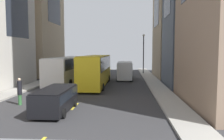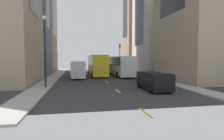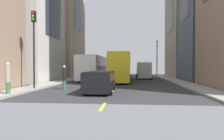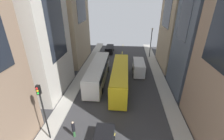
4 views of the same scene
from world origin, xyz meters
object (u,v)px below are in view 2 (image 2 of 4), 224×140
streetcar_yellow (97,63)px  traffic_light_near_corner (120,52)px  car_black_1 (96,67)px  pedestrian_crossing_mid (117,65)px  city_bus_white (120,64)px  car_black_0 (154,80)px  pedestrian_waiting_curb (110,67)px  delivery_van_white (78,68)px

streetcar_yellow → traffic_light_near_corner: (-6.83, -11.03, 2.47)m
car_black_1 → pedestrian_crossing_mid: size_ratio=2.27×
city_bus_white → car_black_0: (0.31, 15.69, -1.02)m
car_black_1 → pedestrian_crossing_mid: bearing=-157.7°
car_black_0 → car_black_1: bearing=-85.1°
car_black_0 → pedestrian_waiting_curb: 27.80m
streetcar_yellow → pedestrian_crossing_mid: streetcar_yellow is taller
pedestrian_crossing_mid → pedestrian_waiting_curb: pedestrian_crossing_mid is taller
streetcar_yellow → car_black_0: streetcar_yellow is taller
streetcar_yellow → delivery_van_white: size_ratio=2.38×
car_black_0 → traffic_light_near_corner: bearing=-96.5°
delivery_van_white → traffic_light_near_corner: 19.46m
delivery_van_white → pedestrian_waiting_curb: size_ratio=2.53×
traffic_light_near_corner → pedestrian_waiting_curb: bearing=13.1°
pedestrian_crossing_mid → pedestrian_waiting_curb: bearing=-83.2°
delivery_van_white → car_black_1: (-4.45, -17.40, -0.56)m
delivery_van_white → pedestrian_crossing_mid: 22.33m
pedestrian_crossing_mid → pedestrian_waiting_curb: (2.52, 4.11, -0.16)m
pedestrian_crossing_mid → pedestrian_waiting_curb: size_ratio=1.02×
city_bus_white → pedestrian_waiting_curb: size_ratio=6.09×
car_black_1 → city_bus_white: bearing=101.7°
delivery_van_white → pedestrian_crossing_mid: delivery_van_white is taller
car_black_1 → pedestrian_crossing_mid: (-5.87, -2.41, 0.31)m
car_black_0 → pedestrian_crossing_mid: (-3.33, -31.90, 0.27)m
city_bus_white → pedestrian_waiting_curb: bearing=-92.3°
pedestrian_crossing_mid → traffic_light_near_corner: traffic_light_near_corner is taller
streetcar_yellow → delivery_van_white: streetcar_yellow is taller
pedestrian_waiting_curb → streetcar_yellow: bearing=74.1°
car_black_1 → traffic_light_near_corner: size_ratio=0.74×
car_black_0 → traffic_light_near_corner: (-3.23, -28.36, 3.60)m
car_black_0 → delivery_van_white: bearing=-60.0°
car_black_0 → car_black_1: 29.60m
streetcar_yellow → car_black_0: size_ratio=2.64×
streetcar_yellow → car_black_1: streetcar_yellow is taller
car_black_0 → car_black_1: car_black_0 is taller
city_bus_white → streetcar_yellow: (3.91, -1.64, 0.11)m
city_bus_white → car_black_0: 15.73m
city_bus_white → streetcar_yellow: bearing=-22.8°
car_black_1 → pedestrian_crossing_mid: 6.35m
traffic_light_near_corner → car_black_0: bearing=83.5°
car_black_0 → pedestrian_crossing_mid: 32.07m
car_black_1 → pedestrian_waiting_curb: pedestrian_waiting_curb is taller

